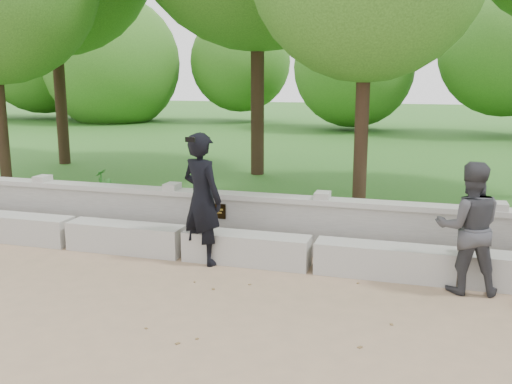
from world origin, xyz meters
TOP-DOWN VIEW (x-y plane):
  - ground at (0.00, 0.00)m, footprint 80.00×80.00m
  - lawn at (0.00, 14.00)m, footprint 40.00×22.00m
  - concrete_bench at (0.00, 1.90)m, footprint 11.90×0.45m
  - parapet_wall at (0.00, 2.60)m, footprint 12.50×0.35m
  - man_main at (0.38, 1.74)m, footprint 0.84×0.79m
  - visitor_left at (4.05, 1.63)m, footprint 0.90×0.74m
  - shrub_a at (-2.12, 3.30)m, footprint 0.38×0.32m
  - shrub_b at (-0.30, 3.30)m, footprint 0.35×0.40m
  - shrub_d at (-3.18, 4.78)m, footprint 0.29×0.32m

SIDE VIEW (x-z plane):
  - ground at x=0.00m, z-range 0.00..0.00m
  - lawn at x=0.00m, z-range 0.00..0.25m
  - concrete_bench at x=0.00m, z-range 0.00..0.45m
  - parapet_wall at x=0.00m, z-range 0.01..0.91m
  - shrub_d at x=-3.18m, z-range 0.25..0.77m
  - shrub_a at x=-2.12m, z-range 0.25..0.87m
  - shrub_b at x=-0.30m, z-range 0.25..0.89m
  - visitor_left at x=4.05m, z-range 0.00..1.70m
  - man_main at x=0.38m, z-range 0.00..1.95m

